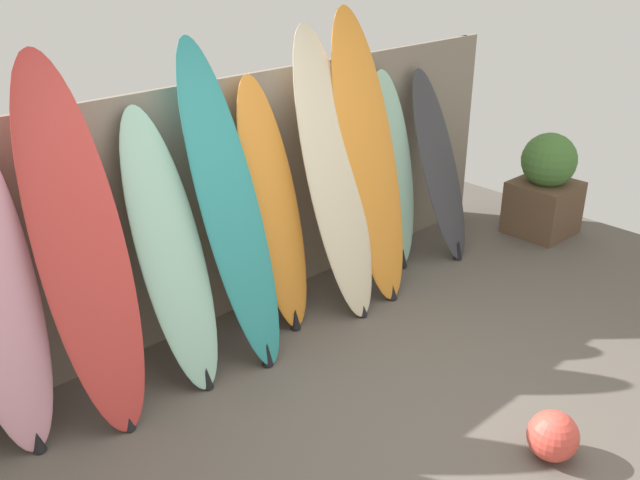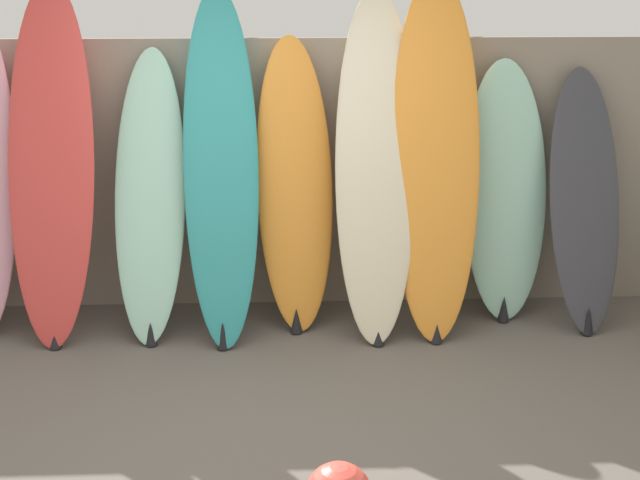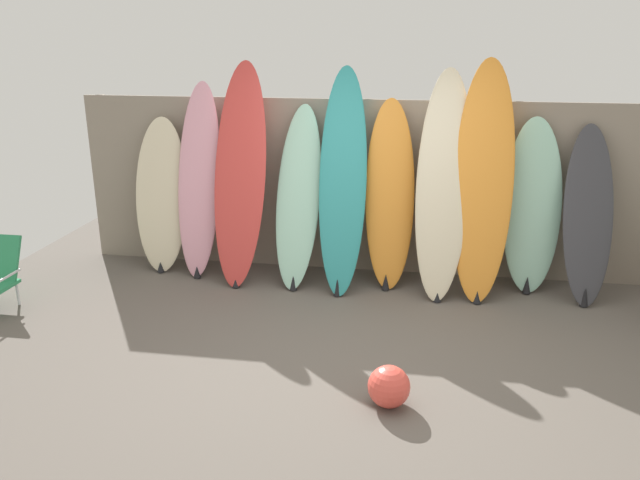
% 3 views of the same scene
% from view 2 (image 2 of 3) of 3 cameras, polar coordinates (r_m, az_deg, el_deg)
% --- Properties ---
extents(ground, '(7.68, 7.68, 0.00)m').
position_cam_2_polar(ground, '(4.45, -4.61, -13.51)').
color(ground, '#5B544C').
extents(fence_back, '(6.08, 0.11, 1.80)m').
position_cam_2_polar(fence_back, '(5.97, -4.15, 4.15)').
color(fence_back, gray).
rests_on(fence_back, ground).
extents(surfboard_red_2, '(0.55, 0.71, 2.18)m').
position_cam_2_polar(surfboard_red_2, '(5.67, -16.82, 4.55)').
color(surfboard_red_2, '#D13D38').
rests_on(surfboard_red_2, ground).
extents(surfboard_seafoam_3, '(0.48, 0.74, 1.77)m').
position_cam_2_polar(surfboard_seafoam_3, '(5.63, -10.82, 2.71)').
color(surfboard_seafoam_3, '#9ED6BC').
rests_on(surfboard_seafoam_3, ground).
extents(surfboard_teal_4, '(0.50, 0.81, 2.14)m').
position_cam_2_polar(surfboard_teal_4, '(5.50, -6.35, 4.53)').
color(surfboard_teal_4, teal).
rests_on(surfboard_teal_4, ground).
extents(surfboard_orange_5, '(0.54, 0.57, 1.84)m').
position_cam_2_polar(surfboard_orange_5, '(5.62, -1.63, 3.41)').
color(surfboard_orange_5, orange).
rests_on(surfboard_orange_5, ground).
extents(surfboard_cream_6, '(0.54, 0.79, 2.13)m').
position_cam_2_polar(surfboard_cream_6, '(5.52, 3.60, 4.70)').
color(surfboard_cream_6, beige).
rests_on(surfboard_cream_6, ground).
extents(surfboard_orange_7, '(0.57, 0.73, 2.23)m').
position_cam_2_polar(surfboard_orange_7, '(5.55, 7.40, 5.17)').
color(surfboard_orange_7, orange).
rests_on(surfboard_orange_7, ground).
extents(surfboard_seafoam_8, '(0.59, 0.45, 1.69)m').
position_cam_2_polar(surfboard_seafoam_8, '(5.90, 11.75, 2.95)').
color(surfboard_seafoam_8, '#9ED6BC').
rests_on(surfboard_seafoam_8, ground).
extents(surfboard_charcoal_9, '(0.46, 0.65, 1.63)m').
position_cam_2_polar(surfboard_charcoal_9, '(5.92, 16.57, 2.29)').
color(surfboard_charcoal_9, '#38383D').
rests_on(surfboard_charcoal_9, ground).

